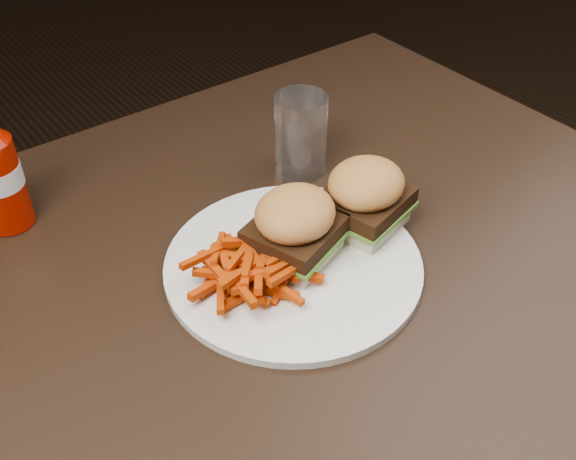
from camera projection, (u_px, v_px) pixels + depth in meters
dining_table at (225, 293)px, 0.78m from camera, size 1.20×0.80×0.04m
plate at (293, 264)px, 0.78m from camera, size 0.30×0.30×0.01m
sandwich_half_a at (295, 248)px, 0.77m from camera, size 0.11×0.11×0.02m
sandwich_half_b at (363, 217)px, 0.82m from camera, size 0.10×0.10×0.02m
fries_pile at (248, 269)px, 0.73m from camera, size 0.14×0.14×0.04m
tumbler at (301, 134)px, 0.90m from camera, size 0.09×0.09×0.11m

